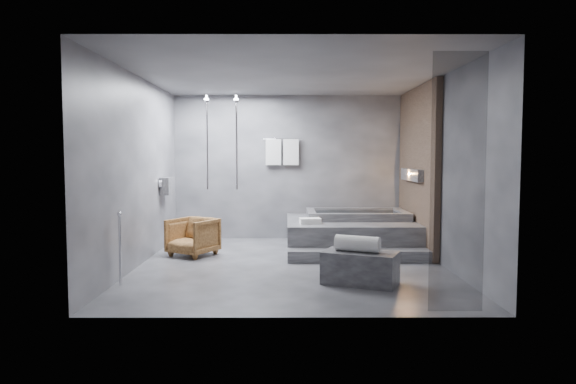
{
  "coord_description": "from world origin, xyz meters",
  "views": [
    {
      "loc": [
        -0.06,
        -7.56,
        1.62
      ],
      "look_at": [
        -0.04,
        0.3,
        1.07
      ],
      "focal_mm": 32.0,
      "sensor_mm": 36.0,
      "label": 1
    }
  ],
  "objects": [
    {
      "name": "room",
      "position": [
        0.4,
        0.24,
        1.73
      ],
      "size": [
        5.0,
        5.04,
        2.82
      ],
      "color": "#313134",
      "rests_on": "ground"
    },
    {
      "name": "driftwood_chair",
      "position": [
        -1.6,
        0.74,
        0.31
      ],
      "size": [
        0.91,
        0.92,
        0.62
      ],
      "primitive_type": "imported",
      "rotation": [
        0.0,
        0.0,
        -0.53
      ],
      "color": "#472911",
      "rests_on": "ground"
    },
    {
      "name": "tub_deck",
      "position": [
        1.05,
        1.45,
        0.25
      ],
      "size": [
        2.2,
        2.0,
        0.5
      ],
      "primitive_type": "cube",
      "color": "#363639",
      "rests_on": "ground"
    },
    {
      "name": "deck_towel",
      "position": [
        0.33,
        0.93,
        0.55
      ],
      "size": [
        0.36,
        0.28,
        0.09
      ],
      "primitive_type": "cube",
      "rotation": [
        0.0,
        0.0,
        0.11
      ],
      "color": "white",
      "rests_on": "tub_deck"
    },
    {
      "name": "tub_step",
      "position": [
        1.05,
        0.27,
        0.09
      ],
      "size": [
        2.2,
        0.36,
        0.18
      ],
      "primitive_type": "cube",
      "color": "#363639",
      "rests_on": "ground"
    },
    {
      "name": "concrete_bench",
      "position": [
        0.88,
        -1.13,
        0.21
      ],
      "size": [
        1.04,
        0.82,
        0.41
      ],
      "primitive_type": "cube",
      "rotation": [
        0.0,
        0.0,
        -0.4
      ],
      "color": "#2F2F31",
      "rests_on": "ground"
    },
    {
      "name": "rolled_towel",
      "position": [
        0.84,
        -1.13,
        0.51
      ],
      "size": [
        0.6,
        0.41,
        0.2
      ],
      "primitive_type": "cylinder",
      "rotation": [
        0.0,
        1.57,
        -0.41
      ],
      "color": "white",
      "rests_on": "concrete_bench"
    }
  ]
}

